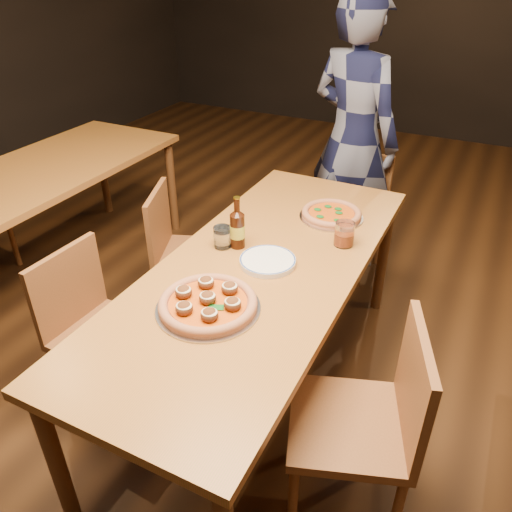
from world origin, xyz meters
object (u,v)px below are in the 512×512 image
at_px(table_main, 261,278).
at_px(plate_stack, 268,261).
at_px(diner, 353,138).
at_px(water_glass, 222,237).
at_px(chair_main_sw, 193,254).
at_px(chair_main_e, 349,423).
at_px(beer_bottle, 237,230).
at_px(pizza_meatball, 208,303).
at_px(table_left, 33,184).
at_px(chair_end, 349,214).
at_px(chair_main_nw, 105,334).
at_px(pizza_margherita, 331,214).
at_px(amber_glass, 344,234).

relative_size(table_main, plate_stack, 8.27).
bearing_deg(diner, water_glass, 103.56).
bearing_deg(chair_main_sw, chair_main_e, -145.21).
bearing_deg(beer_bottle, pizza_meatball, -75.35).
distance_m(table_left, water_glass, 1.50).
distance_m(chair_end, water_glass, 1.31).
distance_m(chair_main_nw, chair_end, 1.77).
bearing_deg(table_left, plate_stack, -9.28).
xyz_separation_m(pizza_margherita, water_glass, (-0.35, -0.49, 0.03)).
bearing_deg(pizza_meatball, chair_main_nw, -179.17).
distance_m(table_main, chair_main_e, 0.70).
xyz_separation_m(table_left, plate_stack, (1.72, -0.28, 0.08)).
distance_m(table_main, diner, 1.43).
bearing_deg(diner, plate_stack, 113.81).
xyz_separation_m(chair_main_nw, diner, (0.56, 1.79, 0.46)).
distance_m(table_left, plate_stack, 1.75).
bearing_deg(plate_stack, pizza_margherita, 79.18).
height_order(chair_end, beer_bottle, beer_bottle).
xyz_separation_m(chair_main_nw, chair_end, (0.62, 1.66, -0.01)).
relative_size(table_left, amber_glass, 17.92).
height_order(chair_main_sw, amber_glass, amber_glass).
bearing_deg(table_main, diner, 91.66).
xyz_separation_m(table_main, chair_main_nw, (-0.60, -0.37, -0.26)).
distance_m(table_left, amber_glass, 1.97).
relative_size(table_left, beer_bottle, 8.37).
height_order(table_left, chair_main_sw, chair_main_sw).
bearing_deg(pizza_meatball, amber_glass, 65.98).
height_order(table_left, diner, diner).
height_order(pizza_meatball, beer_bottle, beer_bottle).
xyz_separation_m(chair_main_nw, pizza_meatball, (0.56, 0.01, 0.36)).
xyz_separation_m(plate_stack, diner, (-0.06, 1.39, 0.12)).
xyz_separation_m(chair_main_e, water_glass, (-0.76, 0.45, 0.35)).
height_order(plate_stack, diner, diner).
height_order(chair_main_sw, chair_end, chair_main_sw).
relative_size(pizza_meatball, amber_glass, 3.53).
relative_size(chair_main_sw, pizza_meatball, 2.13).
distance_m(plate_stack, diner, 1.40).
distance_m(chair_main_sw, pizza_margherita, 0.84).
xyz_separation_m(table_left, chair_main_sw, (1.08, 0.09, -0.26)).
relative_size(chair_main_e, diner, 0.51).
bearing_deg(table_main, chair_main_sw, 147.85).
relative_size(pizza_margherita, water_glass, 3.25).
height_order(chair_main_sw, chair_main_e, chair_main_e).
bearing_deg(chair_end, plate_stack, -84.66).
xyz_separation_m(table_main, chair_end, (0.02, 1.28, -0.27)).
bearing_deg(chair_main_e, pizza_margherita, -175.48).
xyz_separation_m(chair_main_e, pizza_meatball, (-0.58, 0.02, 0.33)).
height_order(chair_end, water_glass, water_glass).
bearing_deg(amber_glass, chair_main_e, -68.53).
relative_size(pizza_meatball, diner, 0.22).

